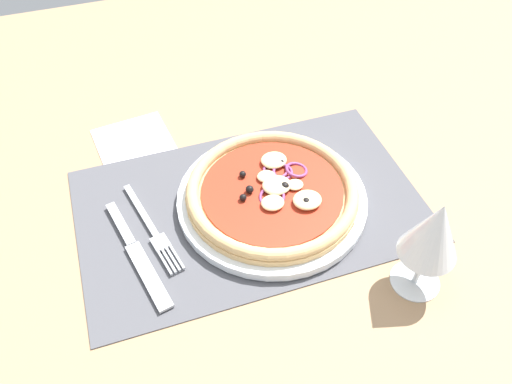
# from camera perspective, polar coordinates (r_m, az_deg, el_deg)

# --- Properties ---
(ground_plane) EXTENTS (1.90, 1.40, 0.02)m
(ground_plane) POSITION_cam_1_polar(r_m,az_deg,el_deg) (0.78, -0.67, -2.12)
(ground_plane) COLOR #9E7A56
(placemat) EXTENTS (0.50, 0.31, 0.00)m
(placemat) POSITION_cam_1_polar(r_m,az_deg,el_deg) (0.77, -0.68, -1.44)
(placemat) COLOR #4C4C51
(placemat) RESTS_ON ground_plane
(plate) EXTENTS (0.28, 0.28, 0.01)m
(plate) POSITION_cam_1_polar(r_m,az_deg,el_deg) (0.77, 1.74, -0.78)
(plate) COLOR white
(plate) RESTS_ON placemat
(pizza) EXTENTS (0.25, 0.25, 0.03)m
(pizza) POSITION_cam_1_polar(r_m,az_deg,el_deg) (0.75, 1.83, 0.14)
(pizza) COLOR tan
(pizza) RESTS_ON plate
(fork) EXTENTS (0.05, 0.18, 0.00)m
(fork) POSITION_cam_1_polar(r_m,az_deg,el_deg) (0.75, -11.10, -4.20)
(fork) COLOR #B2B5BA
(fork) RESTS_ON placemat
(knife) EXTENTS (0.06, 0.20, 0.01)m
(knife) POSITION_cam_1_polar(r_m,az_deg,el_deg) (0.73, -12.83, -6.59)
(knife) COLOR #B2B5BA
(knife) RESTS_ON placemat
(wine_glass) EXTENTS (0.07, 0.07, 0.15)m
(wine_glass) POSITION_cam_1_polar(r_m,az_deg,el_deg) (0.64, 18.80, -4.23)
(wine_glass) COLOR silver
(wine_glass) RESTS_ON ground_plane
(napkin) EXTENTS (0.13, 0.12, 0.00)m
(napkin) POSITION_cam_1_polar(r_m,az_deg,el_deg) (0.90, -13.24, 5.58)
(napkin) COLOR white
(napkin) RESTS_ON ground_plane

